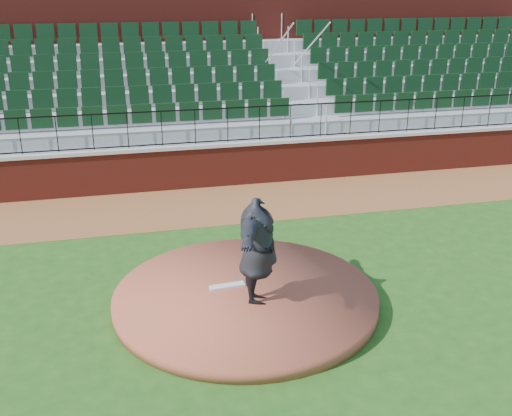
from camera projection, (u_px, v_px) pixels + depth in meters
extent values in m
plane|color=#204C15|center=(274.00, 297.00, 11.79)|extent=(90.00, 90.00, 0.00)
cube|color=brown|center=(223.00, 203.00, 16.70)|extent=(34.00, 3.20, 0.01)
cube|color=maroon|center=(213.00, 166.00, 17.95)|extent=(34.00, 0.35, 1.20)
cube|color=#B7B7B7|center=(212.00, 145.00, 17.72)|extent=(34.00, 0.45, 0.10)
cube|color=maroon|center=(186.00, 67.00, 22.21)|extent=(34.00, 0.50, 5.50)
cylinder|color=brown|center=(246.00, 298.00, 11.52)|extent=(4.97, 4.97, 0.25)
cube|color=silver|center=(227.00, 286.00, 11.65)|extent=(0.69, 0.22, 0.05)
imported|color=black|center=(258.00, 251.00, 10.80)|extent=(1.39, 2.56, 2.01)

